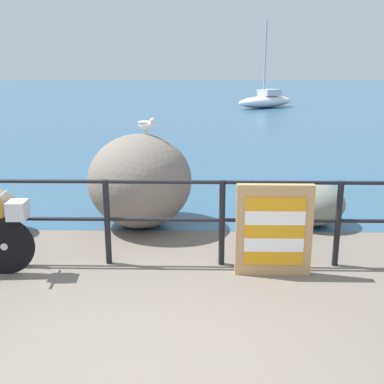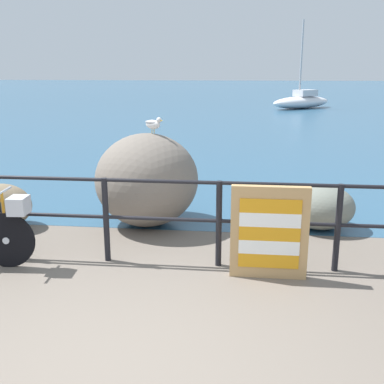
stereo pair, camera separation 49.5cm
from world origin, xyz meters
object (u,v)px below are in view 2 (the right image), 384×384
breakwater_boulder_right (320,207)px  folded_deckchair_stack (269,233)px  breakwater_boulder_left (1,206)px  seagull (153,123)px  sailboat (302,101)px  breakwater_boulder_main (147,180)px

breakwater_boulder_right → folded_deckchair_stack: bearing=-115.0°
breakwater_boulder_left → seagull: size_ratio=2.79×
seagull → sailboat: 22.11m
sailboat → breakwater_boulder_main: bearing=36.0°
breakwater_boulder_left → breakwater_boulder_right: size_ratio=0.91×
folded_deckchair_stack → breakwater_boulder_main: 2.37m
seagull → sailboat: bearing=110.9°
breakwater_boulder_left → breakwater_boulder_main: bearing=10.4°
folded_deckchair_stack → breakwater_boulder_right: (0.82, 1.75, -0.20)m
breakwater_boulder_right → sailboat: bearing=84.3°
breakwater_boulder_main → sailboat: 22.15m
breakwater_boulder_right → seagull: size_ratio=3.06×
breakwater_boulder_right → breakwater_boulder_left: bearing=-174.1°
folded_deckchair_stack → sailboat: 23.50m
breakwater_boulder_right → seagull: bearing=-178.8°
sailboat → folded_deckchair_stack: bearing=40.9°
breakwater_boulder_right → sailboat: sailboat is taller
folded_deckchair_stack → breakwater_boulder_main: bearing=135.6°
breakwater_boulder_left → sailboat: bearing=73.0°
breakwater_boulder_left → folded_deckchair_stack: bearing=-18.6°
breakwater_boulder_main → breakwater_boulder_right: 2.53m
breakwater_boulder_main → breakwater_boulder_right: (2.51, 0.09, -0.35)m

